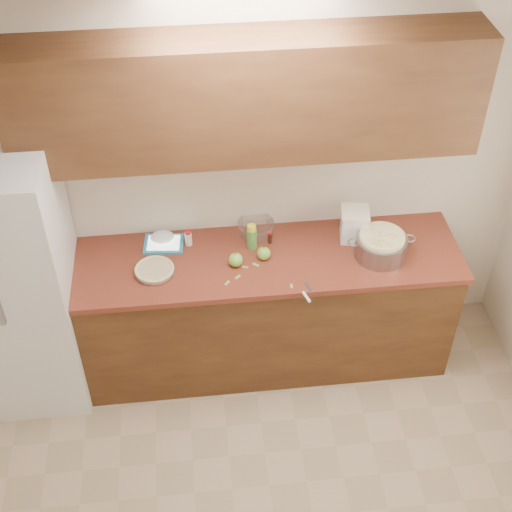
{
  "coord_description": "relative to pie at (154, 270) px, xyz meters",
  "views": [
    {
      "loc": [
        -0.33,
        -1.8,
        3.87
      ],
      "look_at": [
        0.03,
        1.43,
        0.98
      ],
      "focal_mm": 50.0,
      "sensor_mm": 36.0,
      "label": 1
    }
  ],
  "objects": [
    {
      "name": "peel_b",
      "position": [
        0.55,
        -0.01,
        -0.02
      ],
      "size": [
        0.04,
        0.03,
        0.0
      ],
      "primitive_type": "cube",
      "rotation": [
        0.0,
        0.0,
        -0.4
      ],
      "color": "#78A851",
      "rests_on": "counter_run"
    },
    {
      "name": "vanilla_bottle",
      "position": [
        0.73,
        0.21,
        0.02
      ],
      "size": [
        0.03,
        0.03,
        0.08
      ],
      "rotation": [
        0.0,
        0.0,
        0.21
      ],
      "color": "black",
      "rests_on": "counter_run"
    },
    {
      "name": "fridge",
      "position": [
        -0.85,
        0.03,
        -0.04
      ],
      "size": [
        0.7,
        0.7,
        1.8
      ],
      "primitive_type": "cube",
      "color": "silver",
      "rests_on": "ground"
    },
    {
      "name": "tablet",
      "position": [
        0.06,
        0.26,
        -0.01
      ],
      "size": [
        0.26,
        0.21,
        0.02
      ],
      "rotation": [
        0.0,
        0.0,
        -0.09
      ],
      "color": "teal",
      "rests_on": "counter_run"
    },
    {
      "name": "mixing_bowl",
      "position": [
        0.65,
        0.31,
        0.03
      ],
      "size": [
        0.24,
        0.24,
        0.09
      ],
      "rotation": [
        0.0,
        0.0,
        -0.23
      ],
      "color": "silver",
      "rests_on": "counter_run"
    },
    {
      "name": "paring_knife",
      "position": [
        0.88,
        -0.3,
        -0.01
      ],
      "size": [
        0.07,
        0.18,
        0.02
      ],
      "rotation": [
        0.0,
        0.0,
        0.3
      ],
      "color": "gray",
      "rests_on": "counter_run"
    },
    {
      "name": "counter_run",
      "position": [
        0.59,
        0.07,
        -0.48
      ],
      "size": [
        2.64,
        0.68,
        0.92
      ],
      "color": "#593419",
      "rests_on": "ground"
    },
    {
      "name": "upper_cabinets",
      "position": [
        0.59,
        0.22,
        1.01
      ],
      "size": [
        2.6,
        0.34,
        0.7
      ],
      "primitive_type": "cube",
      "color": "#55341A",
      "rests_on": "room_shell"
    },
    {
      "name": "peel_d",
      "position": [
        0.43,
        -0.14,
        -0.02
      ],
      "size": [
        0.04,
        0.04,
        0.0
      ],
      "primitive_type": "cube",
      "rotation": [
        0.0,
        0.0,
        0.93
      ],
      "color": "#78A851",
      "rests_on": "counter_run"
    },
    {
      "name": "paper_towel",
      "position": [
        0.05,
        0.3,
        0.01
      ],
      "size": [
        0.17,
        0.15,
        0.06
      ],
      "primitive_type": "ellipsoid",
      "rotation": [
        0.0,
        0.0,
        -0.25
      ],
      "color": "white",
      "rests_on": "counter_run"
    },
    {
      "name": "peel_a",
      "position": [
        0.62,
        0.0,
        -0.02
      ],
      "size": [
        0.04,
        0.04,
        0.0
      ],
      "primitive_type": "cube",
      "rotation": [
        0.0,
        0.0,
        2.49
      ],
      "color": "#78A851",
      "rests_on": "counter_run"
    },
    {
      "name": "lemon_bottle",
      "position": [
        0.61,
        0.17,
        0.06
      ],
      "size": [
        0.06,
        0.06,
        0.17
      ],
      "rotation": [
        0.0,
        0.0,
        0.34
      ],
      "color": "#4C8C38",
      "rests_on": "counter_run"
    },
    {
      "name": "peel_c",
      "position": [
        0.5,
        -0.09,
        -0.02
      ],
      "size": [
        0.04,
        0.04,
        0.0
      ],
      "primitive_type": "cube",
      "rotation": [
        0.0,
        0.0,
        0.74
      ],
      "color": "#78A851",
      "rests_on": "counter_run"
    },
    {
      "name": "peel_e",
      "position": [
        0.81,
        -0.21,
        -0.02
      ],
      "size": [
        0.02,
        0.04,
        0.0
      ],
      "primitive_type": "cube",
      "rotation": [
        0.0,
        0.0,
        1.52
      ],
      "color": "#78A851",
      "rests_on": "counter_run"
    },
    {
      "name": "cinnamon_shaker",
      "position": [
        0.22,
        0.24,
        0.03
      ],
      "size": [
        0.04,
        0.04,
        0.11
      ],
      "rotation": [
        0.0,
        0.0,
        0.33
      ],
      "color": "beige",
      "rests_on": "counter_run"
    },
    {
      "name": "apple_left",
      "position": [
        0.5,
        0.01,
        0.02
      ],
      "size": [
        0.09,
        0.09,
        0.1
      ],
      "color": "#73AA33",
      "rests_on": "counter_run"
    },
    {
      "name": "room_shell",
      "position": [
        0.59,
        -1.41,
        0.36
      ],
      "size": [
        3.6,
        3.6,
        3.6
      ],
      "color": "tan",
      "rests_on": "ground"
    },
    {
      "name": "flour_canister",
      "position": [
        1.27,
        0.19,
        0.09
      ],
      "size": [
        0.2,
        0.2,
        0.21
      ],
      "rotation": [
        0.0,
        0.0,
        -0.16
      ],
      "color": "white",
      "rests_on": "counter_run"
    },
    {
      "name": "apple_center",
      "position": [
        0.67,
        0.06,
        0.02
      ],
      "size": [
        0.08,
        0.08,
        0.1
      ],
      "color": "#73AA33",
      "rests_on": "counter_run"
    },
    {
      "name": "pie",
      "position": [
        0.0,
        0.0,
        0.0
      ],
      "size": [
        0.25,
        0.25,
        0.04
      ],
      "rotation": [
        0.0,
        0.0,
        -0.25
      ],
      "color": "silver",
      "rests_on": "counter_run"
    },
    {
      "name": "colander",
      "position": [
        1.4,
        0.01,
        0.06
      ],
      "size": [
        0.43,
        0.32,
        0.16
      ],
      "rotation": [
        0.0,
        0.0,
        -0.06
      ],
      "color": "gray",
      "rests_on": "counter_run"
    }
  ]
}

